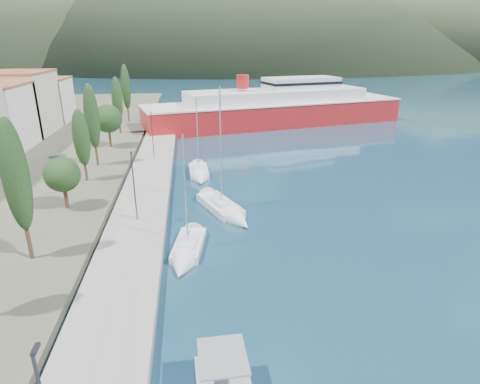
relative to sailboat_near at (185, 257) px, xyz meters
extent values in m
plane|color=#173D52|center=(4.80, 110.79, -0.28)|extent=(1400.00, 1400.00, 0.00)
cube|color=gray|center=(-4.20, 16.79, 0.12)|extent=(5.00, 88.00, 0.80)
cone|color=gray|center=(424.80, 590.79, 69.72)|extent=(640.00, 640.00, 140.00)
cone|color=#39492B|center=(264.80, 370.79, 44.72)|extent=(420.00, 420.00, 90.00)
cube|color=beige|center=(-27.20, 45.79, 5.42)|extent=(9.00, 13.00, 10.00)
cube|color=#9E5138|center=(-27.20, 45.79, 10.57)|extent=(9.20, 13.20, 0.30)
cube|color=white|center=(-27.20, 56.79, 4.42)|extent=(9.00, 10.00, 8.00)
cube|color=#9E5138|center=(-27.20, 56.79, 8.57)|extent=(9.20, 10.20, 0.30)
cylinder|color=#47301E|center=(-11.11, 0.49, 1.56)|extent=(0.30, 0.30, 2.29)
ellipsoid|color=#203B19|center=(-11.11, 0.49, 6.75)|extent=(1.80, 1.80, 8.10)
cylinder|color=#47301E|center=(-11.11, 9.97, 1.44)|extent=(0.36, 0.36, 2.04)
sphere|color=#203B19|center=(-11.11, 9.97, 3.77)|extent=(3.27, 3.27, 3.27)
cylinder|color=#47301E|center=(-11.11, 18.14, 1.31)|extent=(0.30, 0.30, 1.79)
ellipsoid|color=#203B19|center=(-11.11, 18.14, 5.39)|extent=(1.80, 1.80, 6.35)
cylinder|color=#47301E|center=(-11.11, 24.23, 1.54)|extent=(0.30, 0.30, 2.25)
ellipsoid|color=#203B19|center=(-11.11, 24.23, 6.65)|extent=(1.80, 1.80, 7.97)
cylinder|color=#47301E|center=(-11.11, 33.89, 1.71)|extent=(0.36, 0.36, 2.59)
sphere|color=#203B19|center=(-11.11, 33.89, 4.67)|extent=(4.15, 4.15, 4.15)
cylinder|color=#47301E|center=(-11.11, 43.55, 1.46)|extent=(0.30, 0.30, 2.09)
ellipsoid|color=#203B19|center=(-11.11, 43.55, 6.20)|extent=(1.80, 1.80, 7.40)
cylinder|color=#47301E|center=(-11.11, 54.70, 1.61)|extent=(0.30, 0.30, 2.39)
ellipsoid|color=#203B19|center=(-11.11, 54.70, 7.03)|extent=(1.80, 1.80, 8.46)
cube|color=#2D2D33|center=(-4.20, -16.60, 6.52)|extent=(0.15, 0.50, 0.12)
cylinder|color=#2D2D33|center=(-4.20, 6.27, 3.52)|extent=(0.12, 0.12, 6.00)
cube|color=#2D2D33|center=(-4.20, 6.52, 6.52)|extent=(0.15, 0.50, 0.12)
cylinder|color=#2D2D33|center=(-4.20, 26.81, 3.52)|extent=(0.12, 0.12, 6.00)
cube|color=#2D2D33|center=(-4.20, 27.06, 6.52)|extent=(0.15, 0.50, 0.12)
cube|color=gray|center=(1.77, -12.88, 2.12)|extent=(2.23, 2.63, 0.09)
cube|color=silver|center=(0.30, 1.71, -0.05)|extent=(2.99, 5.48, 0.83)
cube|color=silver|center=(0.24, 1.37, 0.50)|extent=(1.61, 2.26, 0.32)
cylinder|color=silver|center=(0.24, 1.37, 4.74)|extent=(0.12, 0.12, 8.76)
cone|color=silver|center=(-0.27, -1.56, -0.05)|extent=(2.51, 2.75, 2.12)
cube|color=silver|center=(3.40, 9.64, -0.03)|extent=(4.54, 6.88, 0.91)
cube|color=silver|center=(3.56, 9.24, 0.58)|extent=(2.25, 2.92, 0.36)
cylinder|color=silver|center=(3.56, 9.24, 6.02)|extent=(0.12, 0.12, 11.17)
cone|color=silver|center=(4.92, 5.78, -0.03)|extent=(3.28, 3.67, 2.34)
cube|color=silver|center=(1.67, 21.12, -0.04)|extent=(2.44, 5.23, 0.88)
cube|color=silver|center=(1.68, 20.77, 0.55)|extent=(1.43, 2.11, 0.34)
cylinder|color=silver|center=(1.68, 20.77, 4.82)|extent=(0.12, 0.12, 8.83)
cone|color=silver|center=(1.79, 17.82, -0.04)|extent=(2.34, 2.48, 2.26)
cube|color=#B2191A|center=(17.89, 51.29, 1.67)|extent=(52.59, 22.67, 4.98)
cube|color=silver|center=(17.89, 51.29, 4.16)|extent=(53.02, 23.07, 0.27)
cube|color=silver|center=(17.89, 51.29, 5.23)|extent=(36.64, 17.09, 2.67)
cube|color=silver|center=(23.07, 52.57, 7.63)|extent=(15.59, 9.87, 2.13)
cylinder|color=#B2191A|center=(10.99, 49.59, 8.25)|extent=(2.31, 2.31, 2.49)
camera|label=1|loc=(0.75, -27.01, 15.28)|focal=30.00mm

